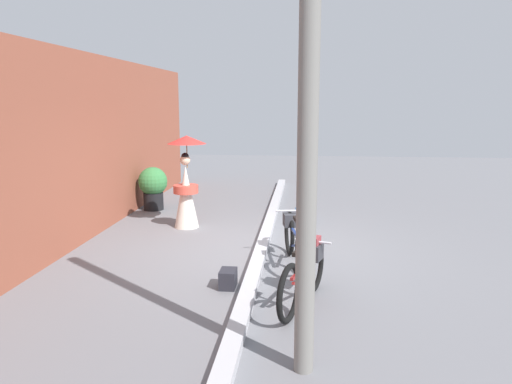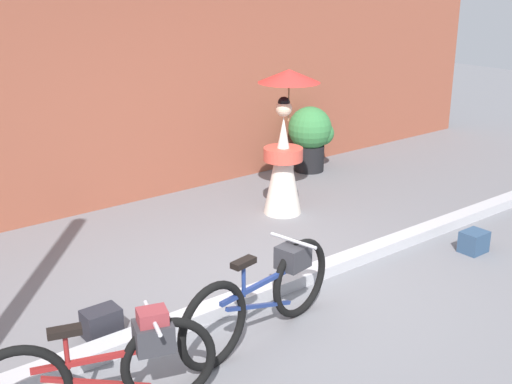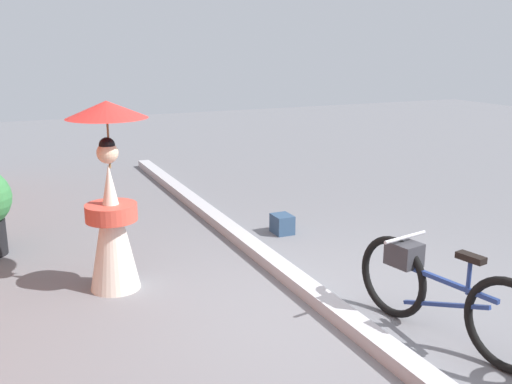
{
  "view_description": "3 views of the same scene",
  "coord_description": "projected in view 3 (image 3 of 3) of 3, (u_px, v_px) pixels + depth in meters",
  "views": [
    {
      "loc": [
        -7.9,
        -0.69,
        2.45
      ],
      "look_at": [
        0.03,
        0.1,
        1.0
      ],
      "focal_mm": 34.58,
      "sensor_mm": 36.0,
      "label": 1
    },
    {
      "loc": [
        -3.72,
        -4.35,
        2.95
      ],
      "look_at": [
        0.18,
        0.58,
        0.82
      ],
      "focal_mm": 46.33,
      "sensor_mm": 36.0,
      "label": 2
    },
    {
      "loc": [
        -3.97,
        2.56,
        2.34
      ],
      "look_at": [
        0.58,
        0.51,
        1.05
      ],
      "focal_mm": 41.11,
      "sensor_mm": 36.0,
      "label": 3
    }
  ],
  "objects": [
    {
      "name": "sidewalk_curb",
      "position": [
        337.0,
        312.0,
        5.09
      ],
      "size": [
        14.0,
        0.2,
        0.12
      ],
      "primitive_type": "cube",
      "color": "#B2B2B7",
      "rests_on": "ground_plane"
    },
    {
      "name": "ground_plane",
      "position": [
        337.0,
        318.0,
        5.11
      ],
      "size": [
        30.0,
        30.0,
        0.0
      ],
      "primitive_type": "plane",
      "color": "slate"
    },
    {
      "name": "backpack_spare",
      "position": [
        283.0,
        224.0,
        7.33
      ],
      "size": [
        0.28,
        0.23,
        0.24
      ],
      "color": "navy",
      "rests_on": "ground_plane"
    },
    {
      "name": "person_with_parasol",
      "position": [
        111.0,
        199.0,
        5.52
      ],
      "size": [
        0.76,
        0.76,
        1.81
      ],
      "color": "silver",
      "rests_on": "ground_plane"
    },
    {
      "name": "bicycle_far_side",
      "position": [
        439.0,
        291.0,
        4.67
      ],
      "size": [
        1.79,
        0.52,
        0.8
      ],
      "color": "black",
      "rests_on": "ground_plane"
    }
  ]
}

